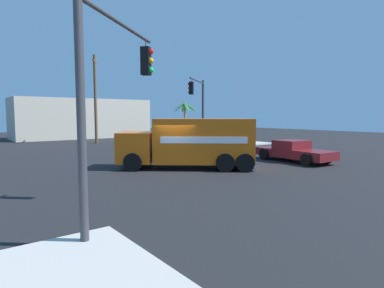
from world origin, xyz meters
TOP-DOWN VIEW (x-y plane):
  - ground_plane at (0.00, 0.00)m, footprint 100.00×100.00m
  - sidewalk_corner_far at (11.99, 11.99)m, footprint 10.33×10.33m
  - delivery_truck at (1.01, -0.11)m, footprint 7.40×6.79m
  - traffic_light_primary at (-6.52, -6.45)m, footprint 3.59×3.04m
  - traffic_light_secondary at (6.78, 6.33)m, footprint 3.49×2.71m
  - pickup_maroon at (8.00, -2.05)m, footprint 2.57×5.34m
  - vending_machine_red at (13.59, 12.30)m, footprint 1.10×1.15m
  - palm_tree_far at (12.04, 15.48)m, footprint 3.04×2.80m
  - utility_pole at (2.87, 19.05)m, footprint 1.22×1.96m
  - building_backdrop at (4.74, 28.53)m, footprint 17.13×6.00m

SIDE VIEW (x-z plane):
  - ground_plane at x=0.00m, z-range 0.00..0.00m
  - sidewalk_corner_far at x=11.99m, z-range 0.00..0.14m
  - pickup_maroon at x=8.00m, z-range 0.04..1.42m
  - vending_machine_red at x=13.59m, z-range 0.14..1.99m
  - delivery_truck at x=1.01m, z-range 0.06..2.88m
  - building_backdrop at x=4.74m, z-range 0.00..5.12m
  - palm_tree_far at x=12.04m, z-range 0.95..5.29m
  - traffic_light_primary at x=-6.52m, z-range 1.07..6.78m
  - traffic_light_secondary at x=6.78m, z-range 1.07..6.95m
  - utility_pole at x=2.87m, z-range 0.14..9.49m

